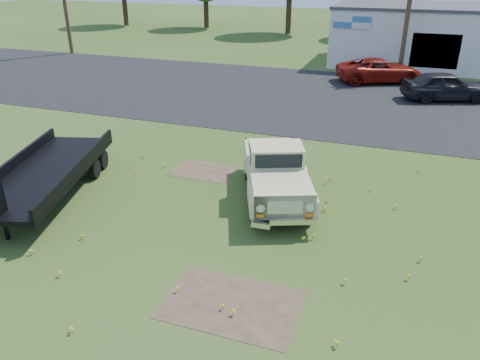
% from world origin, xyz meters
% --- Properties ---
extents(ground, '(140.00, 140.00, 0.00)m').
position_xyz_m(ground, '(0.00, 0.00, 0.00)').
color(ground, '#334D18').
rests_on(ground, ground).
extents(asphalt_lot, '(90.00, 14.00, 0.02)m').
position_xyz_m(asphalt_lot, '(0.00, 15.00, 0.00)').
color(asphalt_lot, black).
rests_on(asphalt_lot, ground).
extents(dirt_patch_a, '(3.00, 2.00, 0.01)m').
position_xyz_m(dirt_patch_a, '(1.50, -3.00, 0.00)').
color(dirt_patch_a, '#463625').
rests_on(dirt_patch_a, ground).
extents(dirt_patch_b, '(2.20, 1.60, 0.01)m').
position_xyz_m(dirt_patch_b, '(-2.00, 3.50, 0.00)').
color(dirt_patch_b, '#463625').
rests_on(dirt_patch_b, ground).
extents(commercial_building, '(14.20, 8.20, 4.15)m').
position_xyz_m(commercial_building, '(6.00, 26.99, 2.10)').
color(commercial_building, white).
rests_on(commercial_building, ground).
extents(utility_pole_mid, '(1.60, 0.30, 9.00)m').
position_xyz_m(utility_pole_mid, '(4.00, 22.00, 4.60)').
color(utility_pole_mid, '#462C20').
rests_on(utility_pole_mid, ground).
extents(vintage_pickup_truck, '(3.65, 5.35, 1.81)m').
position_xyz_m(vintage_pickup_truck, '(1.00, 2.31, 0.91)').
color(vintage_pickup_truck, '#C1BC81').
rests_on(vintage_pickup_truck, ground).
extents(flatbed_trailer, '(4.12, 7.31, 1.89)m').
position_xyz_m(flatbed_trailer, '(-5.95, 0.01, 0.95)').
color(flatbed_trailer, black).
rests_on(flatbed_trailer, ground).
extents(red_pickup, '(5.73, 4.36, 1.45)m').
position_xyz_m(red_pickup, '(2.81, 19.95, 0.72)').
color(red_pickup, maroon).
rests_on(red_pickup, ground).
extents(dark_sedan, '(4.86, 3.19, 1.54)m').
position_xyz_m(dark_sedan, '(6.53, 16.70, 0.77)').
color(dark_sedan, black).
rests_on(dark_sedan, ground).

